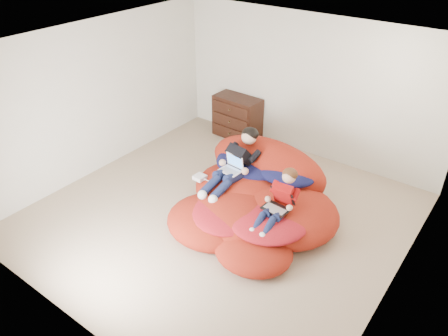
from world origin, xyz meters
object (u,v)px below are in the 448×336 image
Objects in this scene: beanbag_pile at (255,198)px; younger_boy at (280,198)px; dresser at (237,117)px; older_boy at (237,160)px; laptop_black at (279,203)px; laptop_white at (232,166)px.

younger_boy reaches higher than beanbag_pile.
dresser is 0.75× the size of older_boy.
younger_boy is 0.06m from laptop_black.
dresser is 2.84× the size of laptop_white.
older_boy is 3.31× the size of laptop_black.
dresser is 1.00× the size of younger_boy.
dresser is at bearing 124.91° from older_boy.
younger_boy is 2.46× the size of laptop_black.
beanbag_pile is at bearing -48.87° from dresser.
laptop_white is (1.22, -1.87, 0.22)m from dresser.
dresser reaches higher than laptop_white.
younger_boy is at bearing -44.19° from dresser.
laptop_white reaches higher than laptop_black.
younger_boy reaches higher than laptop_black.
beanbag_pile is at bearing 156.22° from younger_boy.
younger_boy is at bearing -15.04° from laptop_white.
beanbag_pile is at bearing -3.14° from laptop_white.
beanbag_pile is 2.69× the size of younger_boy.
younger_boy is at bearing -23.78° from beanbag_pile.
laptop_black is at bearing -26.12° from beanbag_pile.
beanbag_pile is 6.61× the size of laptop_black.
younger_boy is at bearing 90.00° from laptop_black.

